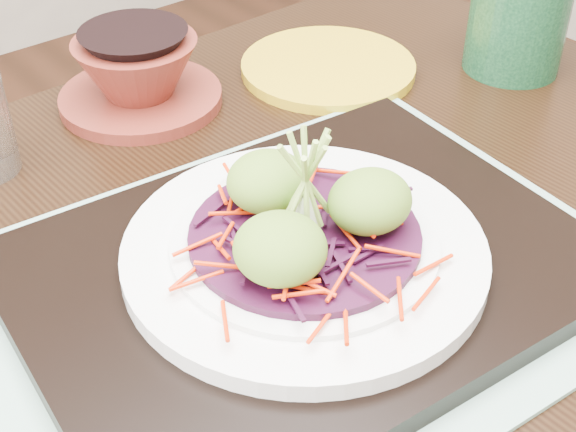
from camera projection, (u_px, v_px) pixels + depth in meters
dining_table at (246, 355)px, 0.70m from camera, size 1.17×0.80×0.72m
placemat at (304, 280)px, 0.64m from camera, size 0.54×0.44×0.00m
serving_tray at (304, 268)px, 0.63m from camera, size 0.46×0.37×0.02m
white_plate at (304, 250)px, 0.62m from camera, size 0.28×0.28×0.02m
cabbage_bed at (305, 235)px, 0.61m from camera, size 0.18×0.18×0.01m
carrot_julienne at (305, 226)px, 0.61m from camera, size 0.22×0.22×0.01m
guacamole_scoops at (306, 209)px, 0.59m from camera, size 0.15×0.14×0.05m
scallion_garnish at (305, 185)px, 0.58m from camera, size 0.07×0.07×0.10m
terracotta_bowl_set at (138, 76)px, 0.85m from camera, size 0.22×0.22×0.07m
yellow_plate at (328, 67)px, 0.92m from camera, size 0.25×0.25×0.01m
green_jar at (519, 16)px, 0.89m from camera, size 0.12×0.12×0.13m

